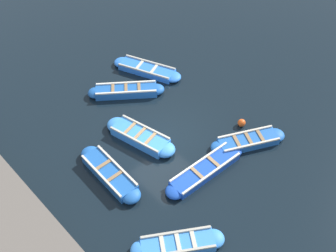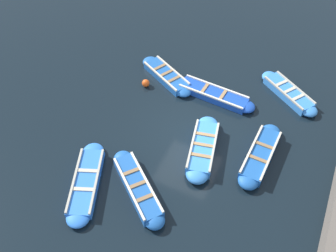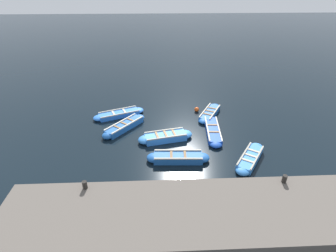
% 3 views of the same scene
% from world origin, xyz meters
% --- Properties ---
extents(ground_plane, '(120.00, 120.00, 0.00)m').
position_xyz_m(ground_plane, '(0.00, 0.00, 0.00)').
color(ground_plane, black).
extents(boat_broadside, '(1.54, 3.48, 0.47)m').
position_xyz_m(boat_broadside, '(0.81, -0.69, 0.21)').
color(boat_broadside, '#3884E0').
rests_on(boat_broadside, ground).
extents(boat_bow_out, '(3.08, 2.43, 0.40)m').
position_xyz_m(boat_bow_out, '(3.11, 3.84, 0.17)').
color(boat_bow_out, '#3884E0').
rests_on(boat_bow_out, ground).
extents(boat_outer_left, '(3.91, 1.05, 0.38)m').
position_xyz_m(boat_outer_left, '(0.11, 2.37, 0.16)').
color(boat_outer_left, '#1947B7').
rests_on(boat_outer_left, ground).
extents(boat_inner_gap, '(0.96, 3.45, 0.45)m').
position_xyz_m(boat_inner_gap, '(2.93, -0.08, 0.20)').
color(boat_inner_gap, '#1E59AD').
rests_on(boat_inner_gap, ground).
extents(boat_alongside, '(3.26, 2.22, 0.39)m').
position_xyz_m(boat_alongside, '(-2.29, 2.62, 0.17)').
color(boat_alongside, '#1E59AD').
rests_on(boat_alongside, ground).
extents(boat_drifting, '(3.23, 2.83, 0.45)m').
position_xyz_m(boat_drifting, '(-0.64, -3.33, 0.20)').
color(boat_drifting, '#1E59AD').
rests_on(boat_drifting, ground).
extents(boat_stern_in, '(2.11, 3.70, 0.37)m').
position_xyz_m(boat_stern_in, '(-2.47, -3.90, 0.16)').
color(boat_stern_in, blue).
rests_on(boat_stern_in, ground).
extents(buoy_orange_near, '(0.34, 0.34, 0.34)m').
position_xyz_m(buoy_orange_near, '(-2.93, 1.76, 0.17)').
color(buoy_orange_near, '#E05119').
rests_on(buoy_orange_near, ground).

